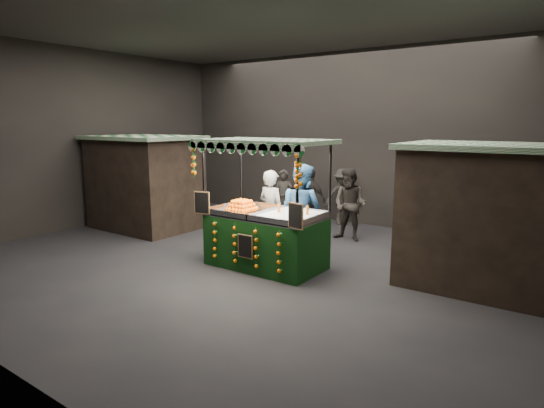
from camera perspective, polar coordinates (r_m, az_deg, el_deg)
The scene contains 13 objects.
ground at distance 9.82m, azimuth -3.31°, elevation -7.41°, with size 12.00×12.00×0.00m, color black.
market_hall at distance 9.37m, azimuth -3.52°, elevation 12.72°, with size 12.10×10.10×5.05m.
neighbour_stall_left at distance 13.30m, azimuth -15.57°, elevation 2.67°, with size 3.00×2.20×2.60m.
neighbour_stall_right at distance 9.06m, azimuth 25.44°, elevation -1.36°, with size 3.00×2.20×2.60m.
juice_stall at distance 9.35m, azimuth -0.88°, elevation -3.09°, with size 2.72×1.60×2.64m.
vendor_grey at distance 10.32m, azimuth -0.07°, elevation -1.03°, with size 0.75×0.54×1.92m.
vendor_blue at distance 9.99m, azimuth 3.70°, elevation -0.89°, with size 1.11×0.92×2.10m.
shopper_0 at distance 13.09m, azimuth 1.44°, elevation 0.75°, with size 0.66×0.50×1.63m.
shopper_1 at distance 11.64m, azimuth 9.73°, elevation -0.07°, with size 0.91×0.71×1.84m.
shopper_2 at distance 12.71m, azimuth 4.84°, elevation 0.61°, with size 1.05×0.56×1.71m.
shopper_3 at distance 13.45m, azimuth 8.83°, elevation 0.91°, with size 1.19×1.17×1.64m.
shopper_4 at distance 14.39m, azimuth -11.24°, elevation 1.69°, with size 1.02×0.88×1.77m.
shopper_5 at distance 9.80m, azimuth 20.75°, elevation -2.31°, with size 0.90×1.86×1.92m.
Camera 1 is at (5.87, -7.29, 2.98)m, focal length 30.07 mm.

